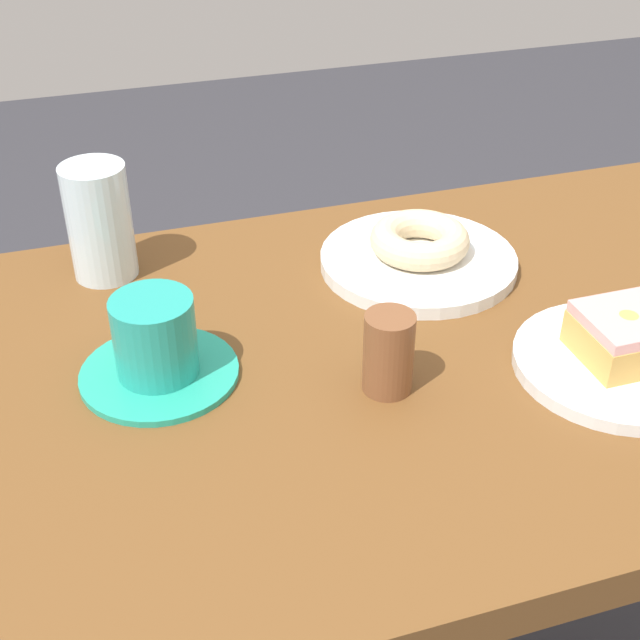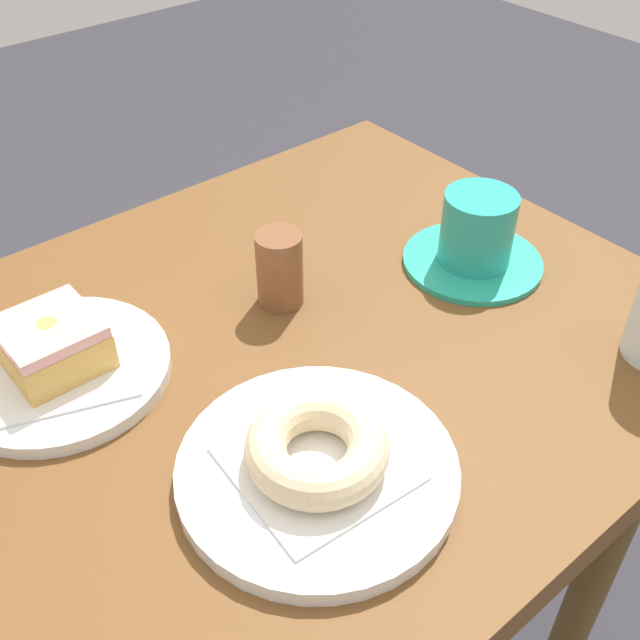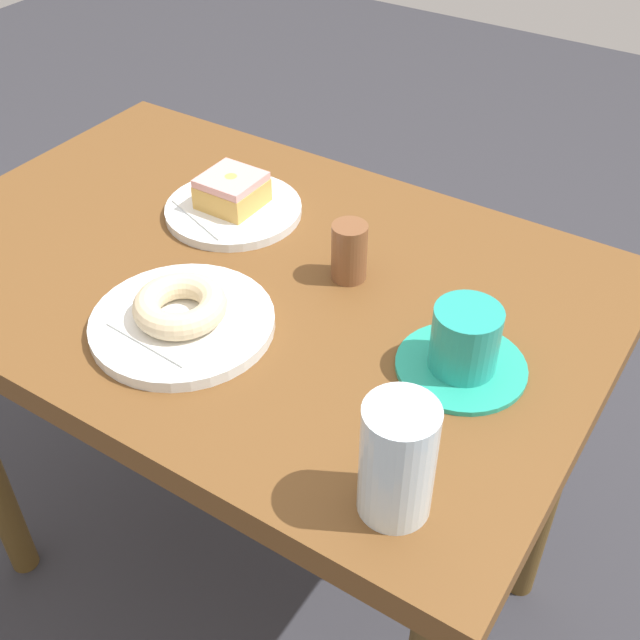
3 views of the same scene
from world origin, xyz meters
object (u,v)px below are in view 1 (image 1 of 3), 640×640
Objects in this scene: water_glass at (99,222)px; donut_glazed_square at (624,336)px; plate_glazed_square at (618,363)px; coffee_cup at (156,345)px; sugar_jar at (389,353)px; plate_sugar_ring at (418,261)px; donut_sugar_ring at (420,240)px.

donut_glazed_square is at bearing 143.48° from water_glass.
plate_glazed_square is 1.32× the size of coffee_cup.
sugar_jar is at bearing 127.89° from water_glass.
donut_glazed_square is at bearing 169.61° from sugar_jar.
plate_sugar_ring is at bearing -120.19° from sugar_jar.
water_glass is at bearing -82.76° from coffee_cup.
plate_sugar_ring is 2.81× the size of sugar_jar.
plate_glazed_square is 0.03m from donut_glazed_square.
donut_sugar_ring is at bearing -66.08° from plate_glazed_square.
water_glass is at bearing -36.52° from donut_glazed_square.
donut_sugar_ring is 0.34m from coffee_cup.
coffee_cup reaches higher than donut_sugar_ring.
donut_sugar_ring is 0.36m from water_glass.
water_glass is (0.34, -0.09, 0.06)m from plate_sugar_ring.
plate_sugar_ring is 1.49× the size of coffee_cup.
coffee_cup is at bearing -22.21° from sugar_jar.
water_glass is 0.87× the size of coffee_cup.
water_glass is (0.45, -0.33, 0.06)m from plate_glazed_square.
sugar_jar is (0.22, -0.04, 0.00)m from donut_glazed_square.
donut_glazed_square is 0.44m from coffee_cup.
plate_sugar_ring is 0.03m from donut_sugar_ring.
water_glass reaches higher than sugar_jar.
plate_glazed_square is at bearing 113.92° from plate_sugar_ring.
donut_glazed_square is 1.03× the size of sugar_jar.
donut_sugar_ring is 0.86× the size of water_glass.
sugar_jar reaches higher than donut_glazed_square.
plate_sugar_ring is at bearing 164.83° from water_glass.
coffee_cup is 0.22m from sugar_jar.
donut_glazed_square is 0.37× the size of plate_sugar_ring.
donut_glazed_square reaches higher than donut_sugar_ring.
coffee_cup is at bearing 20.32° from donut_sugar_ring.
sugar_jar reaches higher than plate_sugar_ring.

